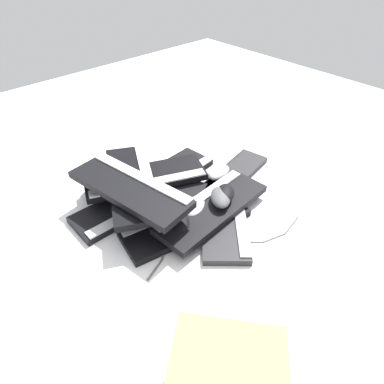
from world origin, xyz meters
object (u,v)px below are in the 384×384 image
at_px(keyboard_0, 224,178).
at_px(mouse_1, 220,197).
at_px(keyboard_1, 164,178).
at_px(mouse_3, 158,176).
at_px(keyboard_9, 130,188).
at_px(mouse_5, 219,172).
at_px(mouse_0, 194,207).
at_px(mouse_4, 180,222).
at_px(keyboard_2, 133,203).
at_px(keyboard_3, 186,223).
at_px(keyboard_6, 146,177).
at_px(mouse_2, 224,194).
at_px(keyboard_8, 212,208).
at_px(keyboard_4, 224,214).
at_px(keyboard_5, 145,185).

bearing_deg(keyboard_0, mouse_1, -141.35).
distance_m(keyboard_1, mouse_3, 0.05).
relative_size(keyboard_9, mouse_5, 4.17).
bearing_deg(mouse_0, mouse_4, -12.91).
bearing_deg(mouse_1, keyboard_0, -11.36).
relative_size(keyboard_2, mouse_0, 4.01).
xyz_separation_m(keyboard_1, mouse_3, (-0.04, -0.01, 0.04)).
distance_m(keyboard_0, keyboard_2, 0.38).
bearing_deg(keyboard_3, mouse_5, 20.16).
bearing_deg(mouse_4, keyboard_6, 11.99).
bearing_deg(keyboard_0, mouse_2, -137.80).
relative_size(keyboard_8, mouse_5, 4.09).
relative_size(mouse_1, mouse_5, 1.00).
bearing_deg(keyboard_4, keyboard_0, 43.03).
height_order(keyboard_3, mouse_1, mouse_1).
xyz_separation_m(keyboard_3, keyboard_5, (0.00, 0.23, 0.03)).
bearing_deg(keyboard_8, mouse_3, 95.77).
bearing_deg(keyboard_6, mouse_4, -100.69).
bearing_deg(keyboard_5, keyboard_6, 9.01).
height_order(keyboard_2, mouse_5, mouse_5).
height_order(mouse_0, mouse_2, mouse_2).
height_order(keyboard_5, mouse_0, mouse_0).
bearing_deg(keyboard_8, mouse_0, 138.22).
distance_m(keyboard_5, keyboard_8, 0.28).
bearing_deg(mouse_5, mouse_1, 34.96).
bearing_deg(mouse_2, mouse_0, -57.46).
distance_m(keyboard_5, mouse_3, 0.07).
distance_m(keyboard_2, mouse_1, 0.32).
xyz_separation_m(keyboard_0, keyboard_4, (-0.15, -0.14, 0.00)).
relative_size(keyboard_4, keyboard_5, 0.92).
bearing_deg(keyboard_9, keyboard_5, 36.12).
bearing_deg(keyboard_2, mouse_1, -51.10).
height_order(keyboard_1, keyboard_4, same).
bearing_deg(mouse_1, mouse_3, 51.90).
bearing_deg(mouse_4, mouse_3, -0.14).
bearing_deg(keyboard_2, keyboard_5, 17.02).
height_order(keyboard_3, mouse_5, mouse_5).
xyz_separation_m(keyboard_6, keyboard_9, (-0.12, -0.08, 0.06)).
bearing_deg(keyboard_8, keyboard_3, 162.74).
xyz_separation_m(keyboard_2, keyboard_3, (0.07, -0.21, 0.00)).
bearing_deg(keyboard_5, mouse_2, -61.35).
distance_m(keyboard_8, keyboard_9, 0.29).
relative_size(keyboard_5, keyboard_8, 1.02).
xyz_separation_m(keyboard_4, mouse_0, (-0.08, 0.07, 0.04)).
distance_m(keyboard_2, keyboard_9, 0.14).
relative_size(keyboard_1, keyboard_4, 1.06).
relative_size(keyboard_6, keyboard_9, 1.01).
height_order(keyboard_9, mouse_2, keyboard_9).
relative_size(keyboard_5, keyboard_9, 1.00).
height_order(keyboard_0, mouse_3, mouse_3).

